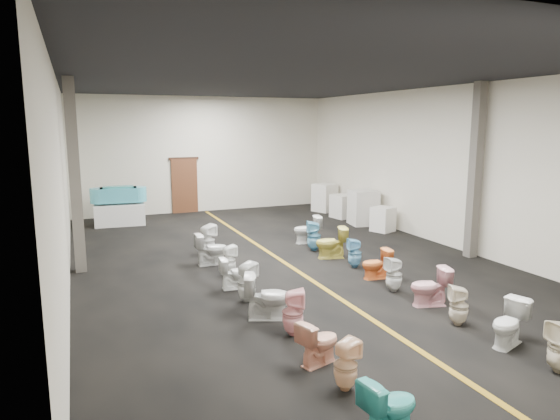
# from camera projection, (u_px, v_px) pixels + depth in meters

# --- Properties ---
(floor) EXTENTS (16.00, 16.00, 0.00)m
(floor) POSITION_uv_depth(u_px,v_px,m) (282.00, 261.00, 12.73)
(floor) COLOR black
(floor) RESTS_ON ground
(ceiling) EXTENTS (16.00, 16.00, 0.00)m
(ceiling) POSITION_uv_depth(u_px,v_px,m) (282.00, 80.00, 11.95)
(ceiling) COLOR black
(ceiling) RESTS_ON ground
(wall_back) EXTENTS (10.00, 0.00, 10.00)m
(wall_back) POSITION_uv_depth(u_px,v_px,m) (204.00, 155.00, 19.62)
(wall_back) COLOR beige
(wall_back) RESTS_ON ground
(wall_left) EXTENTS (0.00, 16.00, 16.00)m
(wall_left) POSITION_uv_depth(u_px,v_px,m) (62.00, 182.00, 10.45)
(wall_left) COLOR beige
(wall_left) RESTS_ON ground
(wall_right) EXTENTS (0.00, 16.00, 16.00)m
(wall_right) POSITION_uv_depth(u_px,v_px,m) (443.00, 166.00, 14.22)
(wall_right) COLOR beige
(wall_right) RESTS_ON ground
(aisle_stripe) EXTENTS (0.12, 15.60, 0.01)m
(aisle_stripe) POSITION_uv_depth(u_px,v_px,m) (282.00, 261.00, 12.72)
(aisle_stripe) COLOR #966D15
(aisle_stripe) RESTS_ON floor
(back_door) EXTENTS (1.00, 0.10, 2.10)m
(back_door) POSITION_uv_depth(u_px,v_px,m) (185.00, 186.00, 19.47)
(back_door) COLOR #562D19
(back_door) RESTS_ON floor
(door_frame) EXTENTS (1.15, 0.08, 0.10)m
(door_frame) POSITION_uv_depth(u_px,v_px,m) (184.00, 159.00, 19.30)
(door_frame) COLOR #331C11
(door_frame) RESTS_ON back_door
(column_left) EXTENTS (0.25, 0.25, 4.50)m
(column_left) POSITION_uv_depth(u_px,v_px,m) (75.00, 177.00, 11.46)
(column_left) COLOR #59544C
(column_left) RESTS_ON floor
(column_right) EXTENTS (0.25, 0.25, 4.50)m
(column_right) POSITION_uv_depth(u_px,v_px,m) (475.00, 171.00, 12.76)
(column_right) COLOR #59544C
(column_right) RESTS_ON floor
(display_table) EXTENTS (1.69, 0.92, 0.73)m
(display_table) POSITION_uv_depth(u_px,v_px,m) (120.00, 214.00, 17.17)
(display_table) COLOR white
(display_table) RESTS_ON floor
(bathtub) EXTENTS (1.86, 0.75, 0.55)m
(bathtub) POSITION_uv_depth(u_px,v_px,m) (119.00, 194.00, 17.05)
(bathtub) COLOR #45B1C6
(bathtub) RESTS_ON display_table
(appliance_crate_a) EXTENTS (0.80, 0.80, 0.79)m
(appliance_crate_a) POSITION_uv_depth(u_px,v_px,m) (383.00, 219.00, 16.15)
(appliance_crate_a) COLOR silver
(appliance_crate_a) RESTS_ON floor
(appliance_crate_b) EXTENTS (0.99, 0.99, 1.20)m
(appliance_crate_b) POSITION_uv_depth(u_px,v_px,m) (363.00, 207.00, 17.21)
(appliance_crate_b) COLOR silver
(appliance_crate_b) RESTS_ON floor
(appliance_crate_c) EXTENTS (0.88, 0.88, 0.86)m
(appliance_crate_c) POSITION_uv_depth(u_px,v_px,m) (343.00, 206.00, 18.49)
(appliance_crate_c) COLOR silver
(appliance_crate_c) RESTS_ON floor
(appliance_crate_d) EXTENTS (1.00, 1.00, 1.10)m
(appliance_crate_d) POSITION_uv_depth(u_px,v_px,m) (325.00, 198.00, 19.83)
(appliance_crate_d) COLOR white
(appliance_crate_d) RESTS_ON floor
(toilet_left_0) EXTENTS (0.74, 0.49, 0.71)m
(toilet_left_0) POSITION_uv_depth(u_px,v_px,m) (389.00, 407.00, 5.55)
(toilet_left_0) COLOR teal
(toilet_left_0) RESTS_ON floor
(toilet_left_1) EXTENTS (0.39, 0.39, 0.70)m
(toilet_left_1) POSITION_uv_depth(u_px,v_px,m) (346.00, 365.00, 6.51)
(toilet_left_1) COLOR #FBC99D
(toilet_left_1) RESTS_ON floor
(toilet_left_2) EXTENTS (0.74, 0.56, 0.67)m
(toilet_left_2) POSITION_uv_depth(u_px,v_px,m) (319.00, 342.00, 7.24)
(toilet_left_2) COLOR #F7AB8D
(toilet_left_2) RESTS_ON floor
(toilet_left_3) EXTENTS (0.46, 0.45, 0.79)m
(toilet_left_3) POSITION_uv_depth(u_px,v_px,m) (293.00, 312.00, 8.21)
(toilet_left_3) COLOR #F8B1B5
(toilet_left_3) RESTS_ON floor
(toilet_left_4) EXTENTS (0.92, 0.72, 0.83)m
(toilet_left_4) POSITION_uv_depth(u_px,v_px,m) (267.00, 296.00, 8.91)
(toilet_left_4) COLOR silver
(toilet_left_4) RESTS_ON floor
(toilet_left_5) EXTENTS (0.48, 0.47, 0.79)m
(toilet_left_5) POSITION_uv_depth(u_px,v_px,m) (247.00, 282.00, 9.76)
(toilet_left_5) COLOR silver
(toilet_left_5) RESTS_ON floor
(toilet_left_6) EXTENTS (0.69, 0.43, 0.68)m
(toilet_left_6) POSITION_uv_depth(u_px,v_px,m) (235.00, 273.00, 10.56)
(toilet_left_6) COLOR white
(toilet_left_6) RESTS_ON floor
(toilet_left_7) EXTENTS (0.37, 0.36, 0.70)m
(toilet_left_7) POSITION_uv_depth(u_px,v_px,m) (229.00, 260.00, 11.50)
(toilet_left_7) COLOR white
(toilet_left_7) RESTS_ON floor
(toilet_left_8) EXTENTS (0.79, 0.46, 0.79)m
(toilet_left_8) POSITION_uv_depth(u_px,v_px,m) (211.00, 249.00, 12.34)
(toilet_left_8) COLOR silver
(toilet_left_8) RESTS_ON floor
(toilet_left_9) EXTENTS (0.52, 0.51, 0.86)m
(toilet_left_9) POSITION_uv_depth(u_px,v_px,m) (208.00, 241.00, 13.10)
(toilet_left_9) COLOR white
(toilet_left_9) RESTS_ON floor
(toilet_right_1) EXTENTS (0.82, 0.63, 0.74)m
(toilet_right_1) POSITION_uv_depth(u_px,v_px,m) (509.00, 324.00, 7.82)
(toilet_right_1) COLOR white
(toilet_right_1) RESTS_ON floor
(toilet_right_2) EXTENTS (0.43, 0.43, 0.71)m
(toilet_right_2) POSITION_uv_depth(u_px,v_px,m) (459.00, 306.00, 8.62)
(toilet_right_2) COLOR beige
(toilet_right_2) RESTS_ON floor
(toilet_right_3) EXTENTS (0.83, 0.60, 0.76)m
(toilet_right_3) POSITION_uv_depth(u_px,v_px,m) (430.00, 287.00, 9.54)
(toilet_right_3) COLOR #F0ACB3
(toilet_right_3) RESTS_ON floor
(toilet_right_4) EXTENTS (0.35, 0.35, 0.74)m
(toilet_right_4) POSITION_uv_depth(u_px,v_px,m) (394.00, 274.00, 10.35)
(toilet_right_4) COLOR silver
(toilet_right_4) RESTS_ON floor
(toilet_right_5) EXTENTS (0.70, 0.45, 0.68)m
(toilet_right_5) POSITION_uv_depth(u_px,v_px,m) (376.00, 264.00, 11.22)
(toilet_right_5) COLOR orange
(toilet_right_5) RESTS_ON floor
(toilet_right_6) EXTENTS (0.40, 0.39, 0.72)m
(toilet_right_6) POSITION_uv_depth(u_px,v_px,m) (355.00, 253.00, 12.09)
(toilet_right_6) COLOR #71B9DF
(toilet_right_6) RESTS_ON floor
(toilet_right_7) EXTENTS (0.89, 0.64, 0.82)m
(toilet_right_7) POSITION_uv_depth(u_px,v_px,m) (331.00, 243.00, 12.93)
(toilet_right_7) COLOR #D4C34F
(toilet_right_7) RESTS_ON floor
(toilet_right_8) EXTENTS (0.48, 0.48, 0.83)m
(toilet_right_8) POSITION_uv_depth(u_px,v_px,m) (314.00, 236.00, 13.68)
(toilet_right_8) COLOR #68B0D1
(toilet_right_8) RESTS_ON floor
(toilet_right_9) EXTENTS (0.85, 0.57, 0.80)m
(toilet_right_9) POSITION_uv_depth(u_px,v_px,m) (307.00, 230.00, 14.56)
(toilet_right_9) COLOR white
(toilet_right_9) RESTS_ON floor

